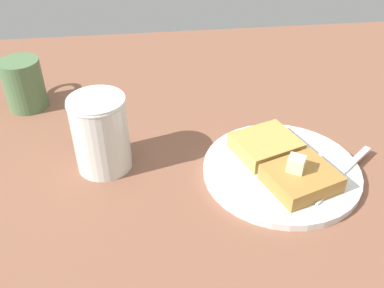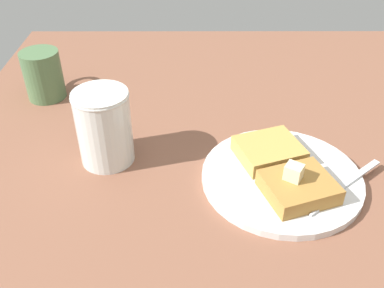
{
  "view_description": "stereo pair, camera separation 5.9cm",
  "coord_description": "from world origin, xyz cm",
  "px_view_note": "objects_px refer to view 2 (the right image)",
  "views": [
    {
      "loc": [
        -36.7,
        30.45,
        41.62
      ],
      "look_at": [
        10.74,
        24.44,
        6.5
      ],
      "focal_mm": 40.0,
      "sensor_mm": 36.0,
      "label": 1
    },
    {
      "loc": [
        -37.07,
        24.53,
        41.62
      ],
      "look_at": [
        10.74,
        24.44,
        6.5
      ],
      "focal_mm": 40.0,
      "sensor_mm": 36.0,
      "label": 2
    }
  ],
  "objects_px": {
    "syrup_jar": "(105,131)",
    "coffee_mug": "(44,74)",
    "fork": "(339,188)",
    "plate": "(281,177)"
  },
  "relations": [
    {
      "from": "coffee_mug",
      "to": "syrup_jar",
      "type": "bearing_deg",
      "value": -143.04
    },
    {
      "from": "syrup_jar",
      "to": "coffee_mug",
      "type": "height_order",
      "value": "syrup_jar"
    },
    {
      "from": "plate",
      "to": "syrup_jar",
      "type": "distance_m",
      "value": 0.26
    },
    {
      "from": "plate",
      "to": "fork",
      "type": "height_order",
      "value": "fork"
    },
    {
      "from": "syrup_jar",
      "to": "coffee_mug",
      "type": "xyz_separation_m",
      "value": [
        0.19,
        0.14,
        -0.01
      ]
    },
    {
      "from": "fork",
      "to": "plate",
      "type": "bearing_deg",
      "value": 66.72
    },
    {
      "from": "plate",
      "to": "fork",
      "type": "relative_size",
      "value": 1.66
    },
    {
      "from": "syrup_jar",
      "to": "coffee_mug",
      "type": "bearing_deg",
      "value": 36.96
    },
    {
      "from": "fork",
      "to": "syrup_jar",
      "type": "height_order",
      "value": "syrup_jar"
    },
    {
      "from": "syrup_jar",
      "to": "plate",
      "type": "bearing_deg",
      "value": -101.49
    }
  ]
}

